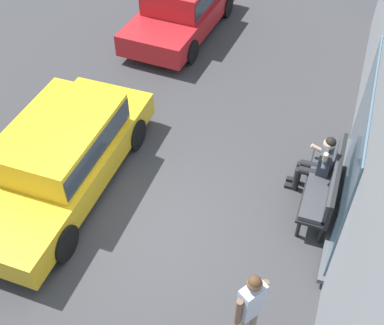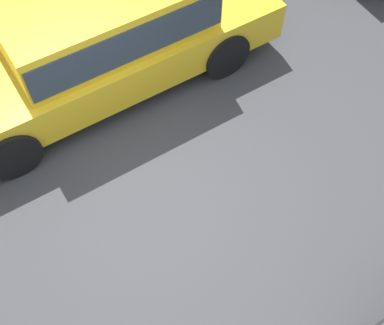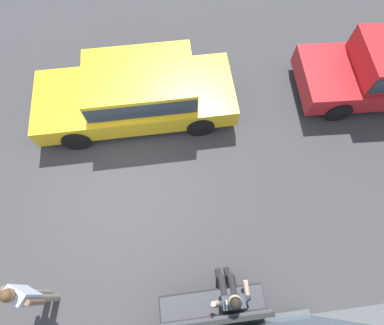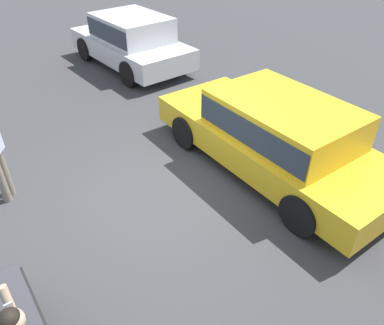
{
  "view_description": "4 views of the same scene",
  "coord_description": "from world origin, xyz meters",
  "views": [
    {
      "loc": [
        4.82,
        2.6,
        6.96
      ],
      "look_at": [
        -0.59,
        0.66,
        1.25
      ],
      "focal_mm": 45.0,
      "sensor_mm": 36.0,
      "label": 1
    },
    {
      "loc": [
        0.96,
        2.6,
        4.81
      ],
      "look_at": [
        -0.39,
        0.45,
        0.89
      ],
      "focal_mm": 45.0,
      "sensor_mm": 36.0,
      "label": 2
    },
    {
      "loc": [
        -1.19,
        2.6,
        6.46
      ],
      "look_at": [
        -1.48,
        0.22,
        1.09
      ],
      "focal_mm": 28.0,
      "sensor_mm": 36.0,
      "label": 3
    },
    {
      "loc": [
        -4.17,
        2.6,
        4.11
      ],
      "look_at": [
        -0.86,
        0.2,
        1.22
      ],
      "focal_mm": 35.0,
      "sensor_mm": 36.0,
      "label": 4
    }
  ],
  "objects": [
    {
      "name": "parked_car_mid",
      "position": [
        -0.47,
        -1.9,
        0.77
      ],
      "size": [
        4.7,
        1.93,
        1.39
      ],
      "color": "gold",
      "rests_on": "ground_plane"
    },
    {
      "name": "ground_plane",
      "position": [
        0.0,
        0.0,
        0.0
      ],
      "size": [
        60.0,
        60.0,
        0.0
      ],
      "primitive_type": "plane",
      "color": "#38383A"
    }
  ]
}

